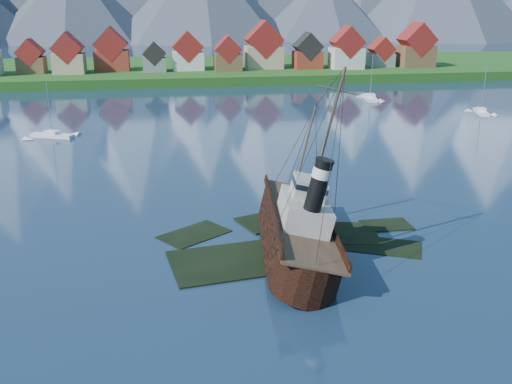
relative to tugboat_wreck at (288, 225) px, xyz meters
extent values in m
plane|color=#172A41|center=(-1.31, -0.22, -2.83)|extent=(1400.00, 1400.00, 0.00)
cube|color=black|center=(-4.31, -2.22, -3.15)|extent=(19.08, 11.42, 1.00)
cube|color=black|center=(4.69, 3.78, -3.21)|extent=(15.15, 9.76, 1.00)
cube|color=black|center=(0.69, 8.78, -3.11)|extent=(11.45, 9.06, 1.00)
cube|color=black|center=(10.69, -1.22, -3.25)|extent=(10.27, 8.34, 1.00)
cube|color=black|center=(-10.31, 5.78, -3.23)|extent=(9.42, 8.68, 1.00)
cube|color=black|center=(13.69, 4.78, -3.18)|extent=(6.00, 4.00, 1.00)
cube|color=#1A4B15|center=(-1.31, 169.78, -2.83)|extent=(600.00, 80.00, 3.20)
cube|color=#3F3D38|center=(-1.31, 131.78, -2.83)|extent=(600.00, 2.50, 2.00)
cube|color=brown|center=(-57.31, 152.78, 2.92)|extent=(9.00, 8.00, 5.50)
cube|color=maroon|center=(-57.31, 152.78, 7.29)|extent=(9.16, 8.16, 9.16)
cube|color=tan|center=(-44.31, 149.78, 3.57)|extent=(10.50, 9.00, 6.80)
cube|color=maroon|center=(-44.31, 149.78, 8.86)|extent=(10.69, 9.18, 10.69)
cube|color=maroon|center=(-30.31, 155.78, 3.77)|extent=(12.00, 8.50, 7.20)
cube|color=maroon|center=(-30.31, 155.78, 9.53)|extent=(12.22, 8.67, 12.22)
cube|color=slate|center=(-15.31, 150.78, 2.57)|extent=(8.00, 7.00, 4.80)
cube|color=black|center=(-15.31, 150.78, 6.41)|extent=(8.15, 7.14, 8.15)
cube|color=beige|center=(-3.31, 153.78, 3.37)|extent=(11.00, 9.50, 6.40)
cube|color=maroon|center=(-3.31, 153.78, 8.55)|extent=(11.20, 9.69, 11.20)
cube|color=brown|center=(10.69, 149.78, 3.07)|extent=(9.50, 8.00, 5.80)
cube|color=maroon|center=(10.69, 149.78, 7.68)|extent=(9.67, 8.16, 9.67)
cube|color=tan|center=(24.69, 154.78, 4.17)|extent=(13.50, 10.00, 8.00)
cube|color=maroon|center=(24.69, 154.78, 10.60)|extent=(13.75, 10.20, 13.75)
cube|color=maroon|center=(40.69, 151.78, 3.27)|extent=(10.00, 8.50, 6.20)
cube|color=black|center=(40.69, 151.78, 8.17)|extent=(10.18, 8.67, 10.18)
cube|color=beige|center=(54.69, 148.78, 3.92)|extent=(11.50, 9.00, 7.50)
cube|color=maroon|center=(54.69, 148.78, 9.74)|extent=(11.71, 9.18, 11.71)
cube|color=slate|center=(69.69, 152.78, 2.67)|extent=(9.00, 7.50, 5.00)
cube|color=maroon|center=(69.69, 152.78, 6.79)|extent=(9.16, 7.65, 9.16)
cube|color=brown|center=(82.69, 150.78, 4.07)|extent=(12.50, 10.00, 7.80)
cube|color=maroon|center=(82.69, 150.78, 10.22)|extent=(12.73, 10.20, 12.73)
cone|color=#2D333D|center=(-71.31, 373.78, 24.17)|extent=(120.00, 120.00, 58.00)
cone|color=#2D333D|center=(108.69, 372.78, 20.17)|extent=(110.00, 110.00, 50.00)
cube|color=black|center=(0.00, -1.41, -0.71)|extent=(6.57, 18.93, 3.94)
cone|color=black|center=(0.00, 10.87, -0.71)|extent=(6.57, 6.57, 6.57)
cylinder|color=black|center=(0.00, -10.87, -0.71)|extent=(6.57, 6.57, 3.94)
cube|color=#4C3826|center=(0.00, -1.41, 1.36)|extent=(6.44, 24.97, 0.23)
cube|color=black|center=(-3.15, -1.41, 1.78)|extent=(0.19, 24.19, 0.84)
cube|color=black|center=(3.15, -1.41, 1.78)|extent=(0.19, 24.19, 0.84)
cube|color=#ADA89E|center=(0.00, -2.82, 2.77)|extent=(4.88, 7.98, 2.82)
cube|color=#ADA89E|center=(0.00, -1.88, 5.21)|extent=(3.38, 3.76, 2.07)
cylinder|color=black|center=(0.00, -5.92, 6.80)|extent=(1.78, 1.78, 5.26)
cylinder|color=silver|center=(0.00, -5.92, 8.12)|extent=(1.88, 1.88, 1.03)
cylinder|color=#473828|center=(0.00, 6.10, 7.09)|extent=(0.26, 0.26, 11.27)
cylinder|color=#473828|center=(0.00, -3.76, 12.34)|extent=(0.30, 0.30, 12.21)
cube|color=white|center=(-36.13, 62.52, -2.73)|extent=(9.18, 5.47, 1.20)
cube|color=white|center=(-36.13, 62.52, -1.78)|extent=(3.08, 2.78, 0.70)
cylinder|color=gray|center=(-36.13, 62.52, 3.07)|extent=(0.14, 0.14, 10.40)
cube|color=white|center=(65.45, 72.40, -2.72)|extent=(4.83, 9.10, 1.25)
cube|color=white|center=(65.45, 72.40, -1.74)|extent=(2.62, 2.96, 0.73)
cylinder|color=gray|center=(65.45, 72.40, 3.31)|extent=(0.15, 0.15, 10.83)
cube|color=white|center=(45.61, 97.70, -2.71)|extent=(5.10, 11.79, 1.37)
cube|color=white|center=(45.61, 97.70, -1.63)|extent=(3.11, 3.65, 0.80)
cylinder|color=gray|center=(45.61, 97.70, 3.93)|extent=(0.16, 0.16, 11.91)
camera|label=1|loc=(-13.30, -58.19, 23.93)|focal=40.00mm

